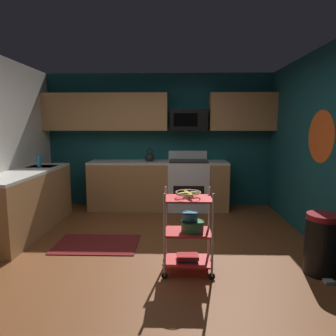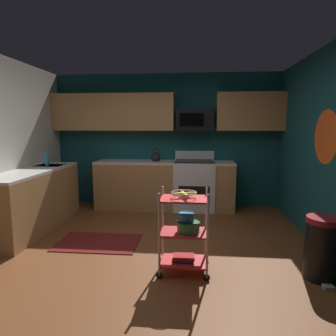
% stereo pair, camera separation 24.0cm
% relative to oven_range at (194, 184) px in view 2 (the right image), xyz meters
% --- Properties ---
extents(floor, '(4.40, 4.80, 0.04)m').
position_rel_oven_range_xyz_m(floor, '(-0.57, -2.10, -0.50)').
color(floor, brown).
rests_on(floor, ground).
extents(wall_back, '(4.52, 0.06, 2.60)m').
position_rel_oven_range_xyz_m(wall_back, '(-0.57, 0.33, 0.82)').
color(wall_back, '#14474C').
rests_on(wall_back, ground).
extents(wall_flower_decal, '(0.00, 0.68, 0.68)m').
position_rel_oven_range_xyz_m(wall_flower_decal, '(1.63, -1.71, 0.97)').
color(wall_flower_decal, '#E5591E').
extents(counter_run, '(3.51, 2.64, 0.92)m').
position_rel_oven_range_xyz_m(counter_run, '(-1.41, -0.58, -0.01)').
color(counter_run, '#B27F4C').
rests_on(counter_run, ground).
extents(oven_range, '(0.76, 0.65, 1.10)m').
position_rel_oven_range_xyz_m(oven_range, '(0.00, 0.00, 0.00)').
color(oven_range, white).
rests_on(oven_range, ground).
extents(upper_cabinets, '(4.40, 0.33, 0.70)m').
position_rel_oven_range_xyz_m(upper_cabinets, '(-0.70, 0.13, 1.37)').
color(upper_cabinets, '#B27F4C').
extents(microwave, '(0.70, 0.39, 0.40)m').
position_rel_oven_range_xyz_m(microwave, '(-0.00, 0.10, 1.22)').
color(microwave, black).
extents(rolling_cart, '(0.56, 0.37, 0.91)m').
position_rel_oven_range_xyz_m(rolling_cart, '(-0.10, -2.52, -0.03)').
color(rolling_cart, silver).
rests_on(rolling_cart, ground).
extents(fruit_bowl, '(0.27, 0.27, 0.07)m').
position_rel_oven_range_xyz_m(fruit_bowl, '(-0.10, -2.52, 0.40)').
color(fruit_bowl, silver).
rests_on(fruit_bowl, rolling_cart).
extents(mixing_bowl_large, '(0.25, 0.25, 0.11)m').
position_rel_oven_range_xyz_m(mixing_bowl_large, '(-0.05, -2.52, 0.04)').
color(mixing_bowl_large, '#387F4C').
rests_on(mixing_bowl_large, rolling_cart).
extents(mixing_bowl_small, '(0.18, 0.18, 0.08)m').
position_rel_oven_range_xyz_m(mixing_bowl_small, '(-0.08, -2.49, 0.14)').
color(mixing_bowl_small, '#338CBF').
rests_on(mixing_bowl_small, rolling_cart).
extents(book_stack, '(0.24, 0.17, 0.06)m').
position_rel_oven_range_xyz_m(book_stack, '(-0.10, -2.52, -0.32)').
color(book_stack, '#1E4C8C').
rests_on(book_stack, rolling_cart).
extents(kettle, '(0.21, 0.18, 0.26)m').
position_rel_oven_range_xyz_m(kettle, '(-0.73, -0.00, 0.52)').
color(kettle, black).
rests_on(kettle, counter_run).
extents(dish_soap_bottle, '(0.06, 0.06, 0.20)m').
position_rel_oven_range_xyz_m(dish_soap_bottle, '(-2.49, -0.81, 0.54)').
color(dish_soap_bottle, '#2D8CBF').
rests_on(dish_soap_bottle, counter_run).
extents(trash_can, '(0.34, 0.42, 0.66)m').
position_rel_oven_range_xyz_m(trash_can, '(1.33, -2.52, -0.15)').
color(trash_can, black).
rests_on(trash_can, ground).
extents(floor_rug, '(1.10, 0.70, 0.01)m').
position_rel_oven_range_xyz_m(floor_rug, '(-1.30, -1.81, -0.47)').
color(floor_rug, maroon).
rests_on(floor_rug, ground).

